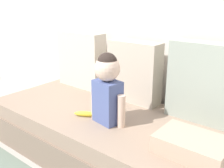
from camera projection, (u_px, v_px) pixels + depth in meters
name	position (u px, v px, depth m)	size (l,w,h in m)	color
ground_plane	(108.00, 154.00, 2.17)	(12.00, 12.00, 0.00)	#B2ADA3
couch	(108.00, 135.00, 2.12)	(2.02, 0.90, 0.37)	#826C5B
throw_pillow_left	(82.00, 60.00, 2.60)	(0.50, 0.16, 0.54)	beige
throw_pillow_center	(134.00, 72.00, 2.23)	(0.46, 0.16, 0.52)	#C1B29E
throw_pillow_right	(208.00, 84.00, 1.85)	(0.56, 0.16, 0.57)	#99A393
toddler	(107.00, 86.00, 1.84)	(0.30, 0.18, 0.51)	#4C5B93
banana	(85.00, 114.00, 2.00)	(0.17, 0.04, 0.04)	yellow
folded_blanket	(192.00, 145.00, 1.52)	(0.40, 0.28, 0.11)	tan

